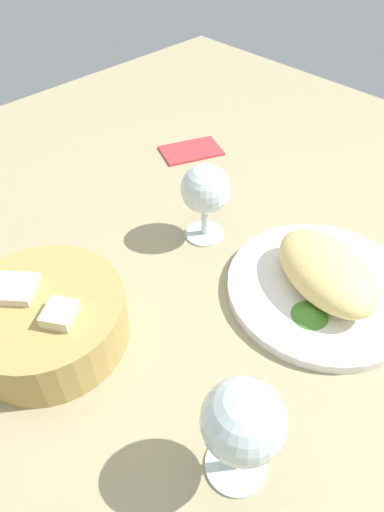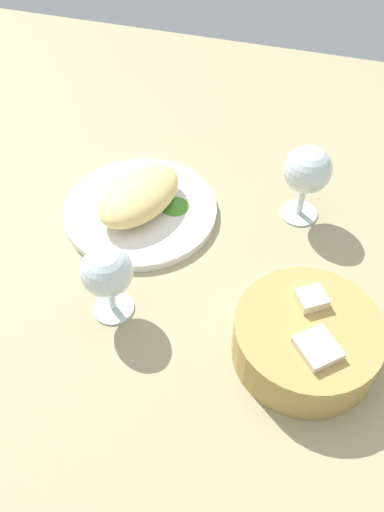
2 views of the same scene
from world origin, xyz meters
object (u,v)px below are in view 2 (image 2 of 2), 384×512
(wine_glass_near, at_px, (107,274))
(plate, at_px, (141,210))
(bread_basket, at_px, (307,340))
(wine_glass_far, at_px, (307,172))

(wine_glass_near, bearing_deg, plate, -172.14)
(plate, height_order, wine_glass_near, wine_glass_near)
(plate, distance_m, wine_glass_near, 0.21)
(wine_glass_near, bearing_deg, bread_basket, 90.07)
(plate, xyz_separation_m, bread_basket, (0.19, 0.30, 0.03))
(plate, xyz_separation_m, wine_glass_near, (0.19, 0.03, 0.07))
(bread_basket, distance_m, wine_glass_near, 0.27)
(bread_basket, xyz_separation_m, wine_glass_far, (-0.26, -0.05, 0.05))
(plate, relative_size, wine_glass_far, 1.90)
(plate, bearing_deg, wine_glass_far, 105.70)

